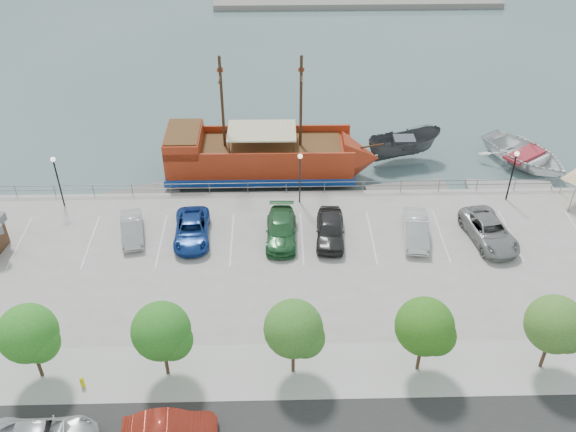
{
  "coord_description": "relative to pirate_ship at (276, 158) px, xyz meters",
  "views": [
    {
      "loc": [
        -1.84,
        -33.82,
        28.38
      ],
      "look_at": [
        -1.0,
        2.0,
        2.0
      ],
      "focal_mm": 40.0,
      "sensor_mm": 36.0,
      "label": 1
    }
  ],
  "objects": [
    {
      "name": "tree_d",
      "position": [
        0.93,
        -21.7,
        2.42
      ],
      "size": [
        3.3,
        3.2,
        5.0
      ],
      "color": "#473321",
      "rests_on": "sidewalk"
    },
    {
      "name": "sidewalk",
      "position": [
        1.79,
        -21.63,
        -0.87
      ],
      "size": [
        100.0,
        4.0,
        0.05
      ],
      "primitive_type": "cube",
      "color": "#AAAAA8",
      "rests_on": "land_slab"
    },
    {
      "name": "tree_e",
      "position": [
        7.93,
        -21.7,
        2.42
      ],
      "size": [
        3.3,
        3.2,
        5.0
      ],
      "color": "#473321",
      "rests_on": "sidewalk"
    },
    {
      "name": "ground",
      "position": [
        1.79,
        -11.63,
        -1.88
      ],
      "size": [
        160.0,
        160.0,
        0.0
      ],
      "primitive_type": "plane",
      "color": "#435C5D"
    },
    {
      "name": "speedboat",
      "position": [
        21.45,
        1.44,
        -1.05
      ],
      "size": [
        9.22,
        9.85,
        1.66
      ],
      "primitive_type": "imported",
      "rotation": [
        0.0,
        0.0,
        0.59
      ],
      "color": "white",
      "rests_on": "ground"
    },
    {
      "name": "parked_car_b",
      "position": [
        -10.3,
        -9.09,
        -0.19
      ],
      "size": [
        2.24,
        4.39,
        1.38
      ],
      "primitive_type": "imported",
      "rotation": [
        0.0,
        0.0,
        0.19
      ],
      "color": "#B3B3B3",
      "rests_on": "land_slab"
    },
    {
      "name": "fire_hydrant",
      "position": [
        -10.75,
        -22.43,
        -0.5
      ],
      "size": [
        0.24,
        0.24,
        0.7
      ],
      "rotation": [
        0.0,
        0.0,
        -0.05
      ],
      "color": "#EFE300",
      "rests_on": "sidewalk"
    },
    {
      "name": "dock_west",
      "position": [
        -11.02,
        -2.43,
        -1.7
      ],
      "size": [
        6.48,
        3.78,
        0.36
      ],
      "primitive_type": "cube",
      "rotation": [
        0.0,
        0.0,
        0.34
      ],
      "color": "slate",
      "rests_on": "ground"
    },
    {
      "name": "patrol_boat",
      "position": [
        11.06,
        2.47,
        -0.6
      ],
      "size": [
        7.01,
        4.0,
        2.55
      ],
      "primitive_type": "imported",
      "rotation": [
        0.0,
        0.0,
        1.81
      ],
      "color": "#424346",
      "rests_on": "ground"
    },
    {
      "name": "street_sedan",
      "position": [
        -5.52,
        -25.9,
        -0.1
      ],
      "size": [
        4.87,
        2.05,
        1.57
      ],
      "primitive_type": "imported",
      "rotation": [
        0.0,
        0.0,
        1.65
      ],
      "color": "maroon",
      "rests_on": "street"
    },
    {
      "name": "lamp_post_left",
      "position": [
        -16.21,
        -5.13,
        2.06
      ],
      "size": [
        0.36,
        0.36,
        4.28
      ],
      "color": "black",
      "rests_on": "land_slab"
    },
    {
      "name": "parked_car_g",
      "position": [
        14.97,
        -10.11,
        -0.1
      ],
      "size": [
        3.55,
        5.98,
        1.56
      ],
      "primitive_type": "imported",
      "rotation": [
        0.0,
        0.0,
        0.18
      ],
      "color": "gray",
      "rests_on": "land_slab"
    },
    {
      "name": "parked_car_e",
      "position": [
        3.76,
        -9.69,
        -0.05
      ],
      "size": [
        2.3,
        5.0,
        1.66
      ],
      "primitive_type": "imported",
      "rotation": [
        0.0,
        0.0,
        -0.07
      ],
      "color": "#252525",
      "rests_on": "land_slab"
    },
    {
      "name": "seawall_railing",
      "position": [
        1.79,
        -3.83,
        -0.35
      ],
      "size": [
        50.0,
        0.06,
        1.0
      ],
      "color": "slate",
      "rests_on": "land_slab"
    },
    {
      "name": "parked_car_f",
      "position": [
        9.83,
        -9.8,
        -0.12
      ],
      "size": [
        2.14,
        4.79,
        1.53
      ],
      "primitive_type": "imported",
      "rotation": [
        0.0,
        0.0,
        -0.11
      ],
      "color": "silver",
      "rests_on": "land_slab"
    },
    {
      "name": "tree_b",
      "position": [
        -13.07,
        -21.7,
        2.42
      ],
      "size": [
        3.3,
        3.2,
        5.0
      ],
      "color": "#473321",
      "rests_on": "sidewalk"
    },
    {
      "name": "dock_east",
      "position": [
        19.1,
        -2.43,
        -1.68
      ],
      "size": [
        7.08,
        2.47,
        0.4
      ],
      "primitive_type": "cube",
      "rotation": [
        0.0,
        0.0,
        -0.07
      ],
      "color": "gray",
      "rests_on": "ground"
    },
    {
      "name": "pirate_ship",
      "position": [
        0.0,
        0.0,
        0.0
      ],
      "size": [
        17.85,
        5.13,
        11.23
      ],
      "rotation": [
        0.0,
        0.0,
        -0.01
      ],
      "color": "#A02C12",
      "rests_on": "ground"
    },
    {
      "name": "parked_car_d",
      "position": [
        0.31,
        -9.58,
        -0.12
      ],
      "size": [
        2.29,
        5.28,
        1.51
      ],
      "primitive_type": "imported",
      "rotation": [
        0.0,
        0.0,
        -0.03
      ],
      "color": "#266031",
      "rests_on": "land_slab"
    },
    {
      "name": "lamp_post_mid",
      "position": [
        1.79,
        -5.13,
        2.06
      ],
      "size": [
        0.36,
        0.36,
        4.28
      ],
      "color": "black",
      "rests_on": "land_slab"
    },
    {
      "name": "lamp_post_right",
      "position": [
        17.79,
        -5.13,
        2.06
      ],
      "size": [
        0.36,
        0.36,
        4.28
      ],
      "color": "black",
      "rests_on": "land_slab"
    },
    {
      "name": "parked_car_c",
      "position": [
        -6.02,
        -9.4,
        -0.16
      ],
      "size": [
        2.69,
        5.33,
        1.45
      ],
      "primitive_type": "imported",
      "rotation": [
        0.0,
        0.0,
        0.06
      ],
      "color": "navy",
      "rests_on": "land_slab"
    },
    {
      "name": "tree_c",
      "position": [
        -6.07,
        -21.7,
        2.42
      ],
      "size": [
        3.3,
        3.2,
        5.0
      ],
      "color": "#473321",
      "rests_on": "sidewalk"
    },
    {
      "name": "far_shore",
      "position": [
        11.79,
        43.37,
        -1.48
      ],
      "size": [
        40.0,
        3.0,
        0.8
      ],
      "primitive_type": "cube",
      "color": "gray",
      "rests_on": "ground"
    },
    {
      "name": "tree_f",
      "position": [
        14.93,
        -21.7,
        2.42
      ],
      "size": [
        3.3,
        3.2,
        5.0
      ],
      "color": "#473321",
      "rests_on": "sidewalk"
    },
    {
      "name": "dock_mid",
      "position": [
        10.66,
        -2.43,
        -1.69
      ],
      "size": [
        6.89,
        2.91,
        0.38
      ],
      "primitive_type": "cube",
      "rotation": [
        0.0,
        0.0,
        0.15
      ],
      "color": "slate",
      "rests_on": "ground"
    }
  ]
}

